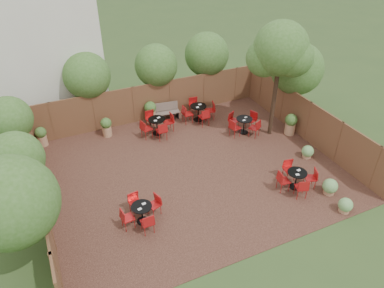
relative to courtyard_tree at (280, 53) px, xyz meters
name	(u,v)px	position (x,y,z in m)	size (l,w,h in m)	color
ground	(193,170)	(-4.71, -1.10, -4.18)	(80.00, 80.00, 0.00)	#354F23
courtyard_paving	(193,170)	(-4.71, -1.10, -4.17)	(12.00, 10.00, 0.02)	#321A14
fence_back	(153,101)	(-4.71, 3.90, -3.18)	(12.00, 0.08, 2.00)	brown
fence_left	(42,191)	(-10.71, -1.10, -3.18)	(0.08, 10.00, 2.00)	brown
fence_right	(308,121)	(1.29, -1.10, -3.18)	(0.08, 10.00, 2.00)	brown
neighbour_building	(43,39)	(-9.21, 6.90, -0.18)	(5.00, 4.00, 8.00)	silver
overhang_foliage	(150,94)	(-5.63, 1.37, -1.47)	(15.94, 10.85, 2.69)	#355E1E
courtyard_tree	(280,53)	(0.00, 0.00, 0.00)	(2.64, 2.54, 5.56)	black
park_bench_left	(165,111)	(-4.19, 3.52, -3.70)	(1.50, 0.66, 0.90)	brown
park_bench_right	(161,112)	(-4.43, 3.53, -3.70)	(1.51, 0.66, 0.91)	brown
bistro_tables	(206,141)	(-3.49, 0.07, -3.70)	(8.11, 8.24, 0.96)	black
planters	(161,122)	(-4.86, 2.37, -3.59)	(11.80, 4.64, 1.13)	#AB7A55
low_shrubs	(326,180)	(-0.24, -4.31, -3.87)	(1.53, 3.89, 0.65)	#AB7A55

